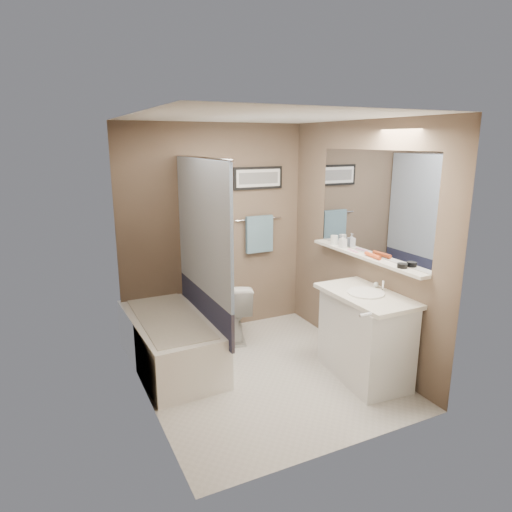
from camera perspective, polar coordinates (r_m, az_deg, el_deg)
name	(u,v)px	position (r m, az deg, el deg)	size (l,w,h in m)	color
ground	(263,374)	(4.58, 0.84, -14.51)	(2.50, 2.50, 0.00)	beige
ceiling	(264,119)	(4.02, 0.97, 16.75)	(2.20, 2.50, 0.04)	white
wall_back	(215,231)	(5.24, -5.15, 3.14)	(2.20, 0.04, 2.40)	brown
wall_front	(345,294)	(3.14, 11.08, -4.70)	(2.20, 0.04, 2.40)	brown
wall_left	(144,268)	(3.80, -13.83, -1.51)	(0.04, 2.50, 2.40)	brown
wall_right	(359,243)	(4.71, 12.72, 1.59)	(0.04, 2.50, 2.40)	brown
tile_surround	(132,276)	(4.32, -15.25, -2.45)	(0.02, 1.55, 2.00)	#C0AA91
curtain_rod	(200,158)	(4.33, -6.96, 12.10)	(0.02, 0.02, 1.55)	silver
curtain_upper	(203,227)	(4.40, -6.70, 3.61)	(0.03, 1.45, 1.28)	silver
curtain_lower	(205,308)	(4.62, -6.41, -6.44)	(0.03, 1.45, 0.36)	#2A2E4F
mirror	(372,203)	(4.53, 14.29, 6.40)	(0.02, 1.60, 1.00)	silver
shelf	(364,256)	(4.60, 13.37, -0.05)	(0.12, 1.60, 0.03)	silver
towel_bar	(259,219)	(5.43, 0.34, 4.65)	(0.02, 0.02, 0.60)	silver
towel	(259,234)	(5.44, 0.43, 2.75)	(0.34, 0.05, 0.44)	#85B2C1
art_frame	(258,178)	(5.38, 0.26, 9.72)	(0.62, 0.03, 0.26)	black
art_mat	(259,178)	(5.37, 0.33, 9.71)	(0.56, 0.00, 0.20)	white
art_image	(259,178)	(5.37, 0.34, 9.71)	(0.50, 0.00, 0.13)	#595959
door	(406,310)	(3.54, 18.25, -6.41)	(0.80, 0.02, 2.00)	silver
door_handle	(366,315)	(3.36, 13.54, -7.15)	(0.02, 0.02, 0.10)	silver
bathtub	(170,341)	(4.72, -10.70, -10.45)	(0.70, 1.50, 0.50)	white
tub_rim	(169,318)	(4.63, -10.85, -7.64)	(0.56, 1.36, 0.02)	beige
toilet	(233,310)	(5.21, -2.86, -6.74)	(0.38, 0.66, 0.68)	silver
vanity	(365,337)	(4.49, 13.45, -9.88)	(0.50, 0.90, 0.80)	silver
countertop	(367,295)	(4.33, 13.66, -4.82)	(0.54, 0.96, 0.04)	silver
sink_basin	(366,293)	(4.31, 13.58, -4.49)	(0.34, 0.34, 0.01)	white
faucet_spout	(383,285)	(4.43, 15.63, -3.57)	(0.02, 0.02, 0.10)	silver
faucet_knob	(376,285)	(4.50, 14.78, -3.47)	(0.05, 0.05, 0.05)	silver
candle_bowl_near	(402,266)	(4.21, 17.81, -1.16)	(0.09, 0.09, 0.04)	black
hair_brush_front	(373,256)	(4.49, 14.40, 0.05)	(0.04, 0.04, 0.22)	#C8461C
pink_comb	(353,251)	(4.73, 12.01, 0.66)	(0.03, 0.16, 0.01)	pink
glass_jar	(334,240)	(4.97, 9.76, 1.97)	(0.08, 0.08, 0.10)	silver
soap_bottle	(343,241)	(4.85, 10.81, 1.86)	(0.06, 0.07, 0.14)	#999999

